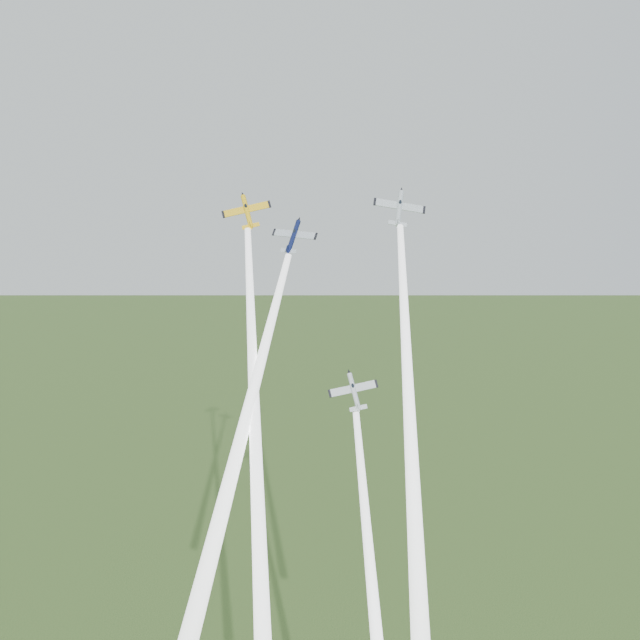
% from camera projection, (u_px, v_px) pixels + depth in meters
% --- Properties ---
extents(plane_yellow, '(9.19, 6.11, 8.21)m').
position_uv_depth(plane_yellow, '(247.00, 211.00, 120.28)').
color(plane_yellow, yellow).
extents(smoke_trail_yellow, '(9.83, 46.50, 65.30)m').
position_uv_depth(smoke_trail_yellow, '(257.00, 488.00, 101.31)').
color(smoke_trail_yellow, white).
extents(plane_navy, '(8.53, 6.73, 6.82)m').
position_uv_depth(plane_navy, '(293.00, 236.00, 117.05)').
color(plane_navy, '#0E143D').
extents(smoke_trail_navy, '(13.25, 32.27, 46.11)m').
position_uv_depth(smoke_trail_navy, '(242.00, 433.00, 104.37)').
color(smoke_trail_navy, white).
extents(plane_silver_right, '(8.87, 5.73, 8.34)m').
position_uv_depth(plane_silver_right, '(399.00, 208.00, 120.02)').
color(plane_silver_right, silver).
extents(smoke_trail_silver_right, '(3.52, 39.96, 55.59)m').
position_uv_depth(smoke_trail_silver_right, '(411.00, 440.00, 103.56)').
color(smoke_trail_silver_right, white).
extents(plane_silver_low, '(8.70, 5.87, 7.73)m').
position_uv_depth(plane_silver_low, '(354.00, 391.00, 114.23)').
color(plane_silver_low, silver).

